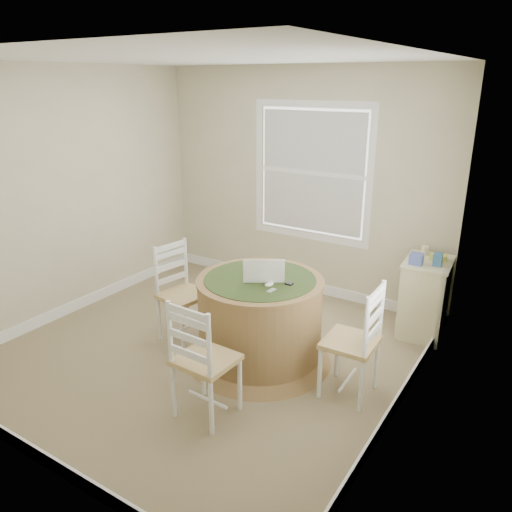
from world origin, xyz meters
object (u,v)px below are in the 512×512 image
Objects in this scene: chair_left at (184,295)px; chair_right at (350,341)px; corner_chest at (424,298)px; round_table at (260,317)px; chair_near at (206,359)px; laptop at (264,276)px.

chair_left is 1.00× the size of chair_right.
round_table is at bearing -134.82° from corner_chest.
chair_right is 1.38m from corner_chest.
chair_near is (0.07, -0.88, 0.04)m from round_table.
chair_left is 1.21× the size of corner_chest.
chair_left is 2.38m from corner_chest.
round_table is at bearing -30.31° from laptop.
corner_chest is at bearing 168.77° from chair_right.
round_table is 0.88m from chair_near.
chair_right is at bearing -104.16° from corner_chest.
laptop reaches higher than chair_right.
laptop is 0.59× the size of corner_chest.
round_table is 0.83m from chair_left.
chair_left is 1.71m from chair_right.
round_table reaches higher than corner_chest.
chair_left reaches higher than corner_chest.
chair_right reaches higher than round_table.
chair_near is at bearing 59.72° from laptop.
chair_near is at bearing -46.01° from chair_right.
chair_left is (-0.83, -0.06, 0.04)m from round_table.
chair_left is at bearing -149.36° from corner_chest.
chair_left is 2.06× the size of laptop.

